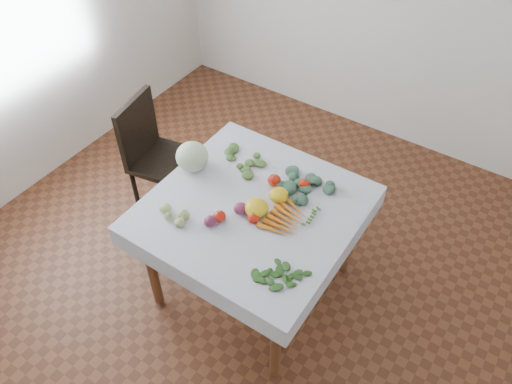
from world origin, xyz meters
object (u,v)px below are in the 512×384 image
Objects in this scene: table at (253,219)px; cabbage at (192,157)px; chair at (153,149)px; carrot_bunch at (286,219)px; heirloom_back at (279,195)px.

cabbage reaches higher than table.
chair reaches higher than table.
chair is 4.62× the size of cabbage.
chair is at bearing 168.66° from carrot_bunch.
heirloom_back is at bearing 52.98° from table.
heirloom_back is 0.39× the size of carrot_bunch.
chair is 1.28m from carrot_bunch.
heirloom_back is at bearing -6.75° from chair.
cabbage is 0.70m from carrot_bunch.
cabbage is at bearing -18.98° from chair.
chair is (-1.02, 0.25, -0.14)m from table.
chair reaches higher than heirloom_back.
cabbage is 1.77× the size of heirloom_back.
cabbage is at bearing 171.80° from table.
carrot_bunch is (1.23, -0.25, 0.26)m from chair.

